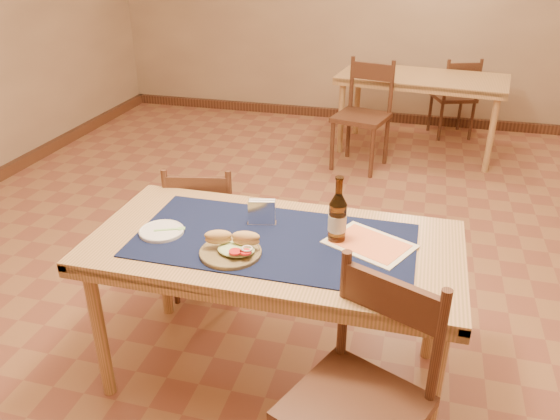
% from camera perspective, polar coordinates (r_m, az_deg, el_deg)
% --- Properties ---
extents(room, '(6.04, 7.04, 2.84)m').
position_cam_1_polar(room, '(2.87, 3.74, 16.08)').
color(room, '#8D5D3D').
rests_on(room, ground).
extents(main_table, '(1.60, 0.80, 0.75)m').
position_cam_1_polar(main_table, '(2.40, -0.62, -4.93)').
color(main_table, tan).
rests_on(main_table, ground).
extents(placemat, '(1.20, 0.60, 0.01)m').
position_cam_1_polar(placemat, '(2.36, -0.63, -3.16)').
color(placemat, black).
rests_on(placemat, main_table).
extents(baseboard, '(6.00, 7.00, 0.10)m').
position_cam_1_polar(baseboard, '(3.39, 3.06, -6.94)').
color(baseboard, '#4E2D1B').
rests_on(baseboard, ground).
extents(back_table, '(1.62, 0.95, 0.75)m').
position_cam_1_polar(back_table, '(5.47, 14.61, 12.58)').
color(back_table, tan).
rests_on(back_table, ground).
extents(chair_main_far, '(0.47, 0.47, 0.85)m').
position_cam_1_polar(chair_main_far, '(3.15, -7.85, -1.75)').
color(chair_main_far, '#4E2D1B').
rests_on(chair_main_far, ground).
extents(chair_main_near, '(0.57, 0.57, 0.94)m').
position_cam_1_polar(chair_main_near, '(2.04, 8.52, -18.74)').
color(chair_main_near, '#4E2D1B').
rests_on(chair_main_near, ground).
extents(chair_back_near, '(0.54, 0.54, 0.96)m').
position_cam_1_polar(chair_back_near, '(5.04, 8.71, 9.95)').
color(chair_back_near, '#4E2D1B').
rests_on(chair_back_near, ground).
extents(chair_back_far, '(0.50, 0.50, 0.84)m').
position_cam_1_polar(chair_back_far, '(6.07, 17.81, 11.28)').
color(chair_back_far, '#4E2D1B').
rests_on(chair_back_far, ground).
extents(sandwich_plate, '(0.26, 0.26, 0.10)m').
position_cam_1_polar(sandwich_plate, '(2.25, -5.02, -4.01)').
color(sandwich_plate, brown).
rests_on(sandwich_plate, placemat).
extents(side_plate, '(0.20, 0.20, 0.02)m').
position_cam_1_polar(side_plate, '(2.46, -12.28, -2.14)').
color(side_plate, silver).
rests_on(side_plate, placemat).
extents(fork, '(0.13, 0.07, 0.00)m').
position_cam_1_polar(fork, '(2.45, -11.21, -1.99)').
color(fork, '#8FCE71').
rests_on(fork, side_plate).
extents(beer_bottle, '(0.08, 0.08, 0.30)m').
position_cam_1_polar(beer_bottle, '(2.31, 6.02, -0.80)').
color(beer_bottle, '#48290D').
rests_on(beer_bottle, placemat).
extents(napkin_holder, '(0.14, 0.07, 0.12)m').
position_cam_1_polar(napkin_holder, '(2.46, -1.92, -0.28)').
color(napkin_holder, silver).
rests_on(napkin_holder, placemat).
extents(menu_card, '(0.42, 0.38, 0.01)m').
position_cam_1_polar(menu_card, '(2.35, 9.35, -3.52)').
color(menu_card, beige).
rests_on(menu_card, placemat).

